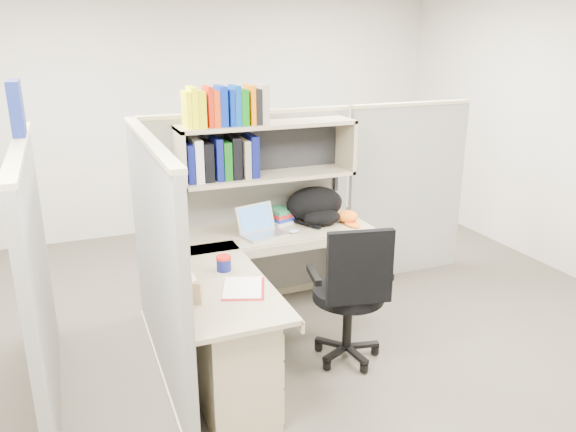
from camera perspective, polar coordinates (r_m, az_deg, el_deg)
name	(u,v)px	position (r m, az deg, el deg)	size (l,w,h in m)	color
ground	(289,349)	(4.24, 0.11, -13.34)	(6.00, 6.00, 0.00)	#39352C
room_shell	(289,129)	(3.67, 0.13, 8.82)	(6.00, 6.00, 6.00)	#BCB5A9
cubicle	(220,220)	(4.15, -6.96, -0.38)	(3.79, 1.84, 1.95)	slate
desk	(247,323)	(3.67, -4.19, -10.83)	(1.74, 1.75, 0.73)	gray
laptop	(263,221)	(4.28, -2.53, -0.54)	(0.32, 0.32, 0.23)	silver
backpack	(318,206)	(4.58, 3.05, 1.05)	(0.48, 0.37, 0.29)	black
orange_cap	(347,216)	(4.64, 6.06, -0.03)	(0.17, 0.20, 0.10)	orange
snack_canister	(224,263)	(3.70, -6.55, -4.78)	(0.10, 0.10, 0.10)	navy
tissue_box	(190,284)	(3.30, -9.96, -6.82)	(0.13, 0.13, 0.21)	#A1845B
mouse	(294,231)	(4.36, 0.61, -1.54)	(0.08, 0.06, 0.03)	#9AC1DB
paper_cup	(249,219)	(4.54, -3.99, -0.34)	(0.07, 0.07, 0.10)	silver
book_stack	(279,215)	(4.61, -0.95, 0.08)	(0.17, 0.23, 0.11)	slate
loose_paper	(242,287)	(3.47, -4.65, -7.22)	(0.23, 0.31, 0.00)	white
task_chair	(350,315)	(3.94, 6.28, -9.93)	(0.58, 0.54, 1.04)	black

